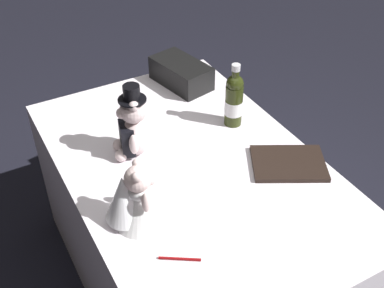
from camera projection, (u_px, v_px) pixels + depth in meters
ground_plane at (192, 282)px, 2.32m from camera, size 12.00×12.00×0.00m
reception_table at (192, 230)px, 2.09m from camera, size 1.42×0.92×0.73m
teddy_bear_groom at (132, 128)px, 1.85m from camera, size 0.16×0.15×0.31m
teddy_bear_bride at (135, 199)px, 1.58m from camera, size 0.21×0.23×0.24m
champagne_bottle at (234, 99)px, 2.01m from camera, size 0.08×0.08×0.28m
signing_pen at (178, 259)px, 1.51m from camera, size 0.08×0.12×0.01m
gift_case_black at (181, 73)px, 2.31m from camera, size 0.32×0.22×0.11m
guestbook at (289, 163)px, 1.86m from camera, size 0.31×0.34×0.02m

